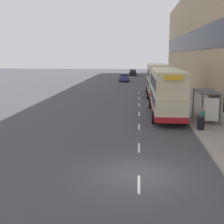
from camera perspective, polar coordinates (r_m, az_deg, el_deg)
ground_plane at (r=15.21m, az=4.94°, el=-11.29°), size 220.00×220.00×0.00m
pavement at (r=53.33m, az=12.00°, el=4.27°), size 5.00×93.00×0.14m
terrace_facade at (r=53.77m, az=16.70°, el=13.51°), size 3.10×93.00×17.75m
lane_mark_0 at (r=14.13m, az=4.94°, el=-13.01°), size 0.12×2.00×0.01m
lane_mark_1 at (r=19.33m, az=4.95°, el=-6.48°), size 0.12×2.00×0.01m
lane_mark_2 at (r=24.67m, az=4.96°, el=-2.74°), size 0.12×2.00×0.01m
lane_mark_3 at (r=30.08m, az=4.97°, el=-0.34°), size 0.12×2.00×0.01m
lane_mark_4 at (r=35.53m, az=4.97°, el=1.33°), size 0.12×2.00×0.01m
lane_mark_5 at (r=41.00m, az=4.97°, el=2.55°), size 0.12×2.00×0.01m
lane_mark_6 at (r=46.48m, az=4.98°, el=3.49°), size 0.12×2.00×0.01m
bus_shelter at (r=27.10m, az=17.33°, el=2.04°), size 1.60×4.20×2.48m
double_decker_bus_near at (r=29.26m, az=9.90°, el=3.76°), size 2.85×11.40×4.30m
double_decker_bus_ahead at (r=43.39m, az=8.26°, el=5.95°), size 2.85×10.51×4.30m
car_0 at (r=66.19m, az=7.62°, el=6.28°), size 1.94×3.96×1.81m
car_1 at (r=65.89m, az=2.26°, el=6.31°), size 2.02×3.90×1.73m
car_2 at (r=84.99m, az=3.85°, el=7.22°), size 1.98×4.39×1.68m
pedestrian_1 at (r=30.50m, az=16.62°, el=1.23°), size 0.32×0.32×1.60m
pedestrian_3 at (r=24.16m, az=16.23°, el=-1.12°), size 0.31×0.31×1.58m
litter_bin at (r=23.96m, az=15.94°, el=-1.88°), size 0.55×0.55×1.05m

